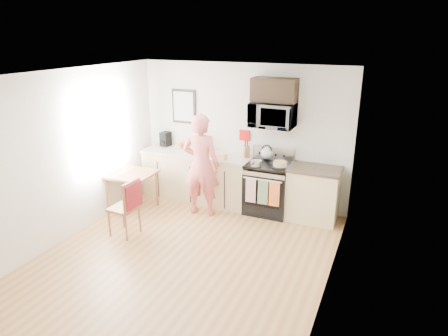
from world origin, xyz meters
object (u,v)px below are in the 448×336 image
at_px(cake, 280,164).
at_px(microwave, 273,115).
at_px(chair, 130,201).
at_px(range, 268,189).
at_px(dining_table, 132,177).
at_px(person, 201,165).

bearing_deg(cake, microwave, 136.48).
relative_size(chair, cake, 3.33).
height_order(range, dining_table, range).
height_order(dining_table, cake, cake).
distance_m(range, dining_table, 2.45).
bearing_deg(dining_table, chair, -56.38).
bearing_deg(microwave, cake, -43.52).
relative_size(range, person, 0.64).
distance_m(microwave, person, 1.50).
height_order(range, chair, range).
xyz_separation_m(person, dining_table, (-1.21, -0.36, -0.28)).
bearing_deg(range, dining_table, -158.74).
height_order(chair, cake, cake).
bearing_deg(microwave, person, -149.41).
bearing_deg(person, dining_table, 11.67).
relative_size(range, cake, 4.10).
bearing_deg(range, cake, -26.44).
distance_m(range, microwave, 1.33).
xyz_separation_m(person, cake, (1.30, 0.41, 0.06)).
bearing_deg(dining_table, cake, 17.10).
bearing_deg(chair, microwave, 50.22).
bearing_deg(dining_table, person, 16.59).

